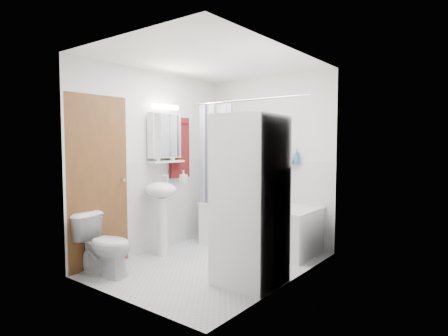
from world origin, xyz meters
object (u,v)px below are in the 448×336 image
Objects in this scene: bathtub at (259,224)px; toilet at (104,245)px; washer_dryer at (250,199)px; sink at (161,201)px.

toilet is (-0.80, -1.92, -0.00)m from bathtub.
toilet is (-1.40, -0.78, -0.54)m from washer_dryer.
bathtub is at bearing 51.39° from sink.
bathtub is 0.91× the size of washer_dryer.
bathtub is 1.39m from washer_dryer.
bathtub is at bearing -34.80° from toilet.
toilet is at bearing -87.80° from sink.
washer_dryer is (1.43, -0.10, 0.17)m from sink.
washer_dryer is at bearing -3.96° from sink.
bathtub is 1.53× the size of sink.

